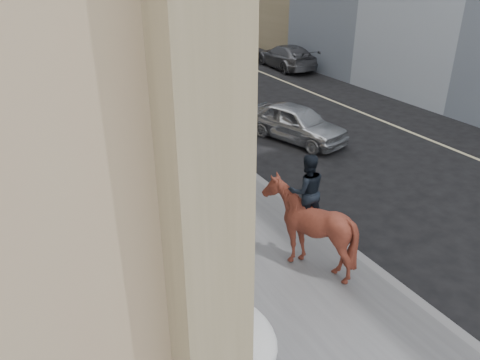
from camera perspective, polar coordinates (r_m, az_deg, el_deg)
name	(u,v)px	position (r m, az deg, el deg)	size (l,w,h in m)	color
ground	(296,327)	(9.81, 6.90, -17.32)	(140.00, 140.00, 0.00)	black
sidewalk	(143,153)	(17.60, -11.72, 3.26)	(5.00, 80.00, 0.12)	#4D4D50
curb	(208,141)	(18.42, -3.93, 4.80)	(0.24, 80.00, 0.12)	slate
lane_line	(363,113)	(22.62, 14.74, 7.91)	(0.15, 70.00, 0.01)	#BFB78C
far_podium	(446,59)	(25.73, 23.83, 13.34)	(2.00, 80.00, 4.00)	#7A6D4E
streetlight_mid	(168,9)	(21.05, -8.81, 19.93)	(1.71, 0.24, 8.00)	#2D2D30
traffic_signal	(107,7)	(28.57, -15.91, 19.66)	(4.10, 0.22, 6.00)	#2D2D30
snow_bank	(117,169)	(15.44, -14.77, 1.28)	(1.70, 18.10, 0.76)	silver
mounted_horse_left	(175,170)	(13.04, -7.88, 1.25)	(1.31, 2.72, 2.79)	#552B19
mounted_horse_right	(308,222)	(10.63, 8.24, -5.06)	(2.15, 2.30, 2.71)	#4E2016
pedestrian	(209,201)	(12.08, -3.81, -2.56)	(0.96, 0.40, 1.64)	black
car_silver	(296,123)	(18.53, 6.90, 6.97)	(1.70, 4.22, 1.44)	#BABDC2
car_grey	(286,57)	(30.86, 5.64, 14.74)	(2.08, 5.13, 1.49)	#515258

